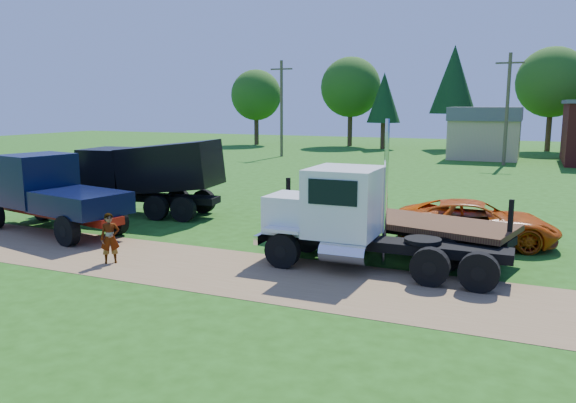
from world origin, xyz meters
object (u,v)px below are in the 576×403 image
at_px(navy_truck, 48,192).
at_px(orange_pickup, 476,222).
at_px(white_semi_tractor, 347,217).
at_px(flatbed_trailer, 385,223).
at_px(spectator_a, 110,238).
at_px(black_dump_truck, 142,173).

relative_size(navy_truck, orange_pickup, 1.27).
height_order(white_semi_tractor, flatbed_trailer, white_semi_tractor).
relative_size(flatbed_trailer, spectator_a, 5.52).
bearing_deg(orange_pickup, navy_truck, 97.65).
xyz_separation_m(black_dump_truck, navy_truck, (-1.20, -4.26, -0.34)).
relative_size(black_dump_truck, navy_truck, 1.14).
relative_size(navy_truck, spectator_a, 4.43).
bearing_deg(orange_pickup, flatbed_trailer, 118.62).
bearing_deg(black_dump_truck, navy_truck, -113.17).
distance_m(black_dump_truck, spectator_a, 8.13).
height_order(navy_truck, orange_pickup, navy_truck).
distance_m(navy_truck, orange_pickup, 16.21).
bearing_deg(spectator_a, white_semi_tractor, -19.27).
height_order(black_dump_truck, flatbed_trailer, black_dump_truck).
height_order(orange_pickup, spectator_a, spectator_a).
bearing_deg(spectator_a, flatbed_trailer, -6.67).
distance_m(orange_pickup, flatbed_trailer, 3.51).
bearing_deg(flatbed_trailer, white_semi_tractor, -91.04).
bearing_deg(white_semi_tractor, flatbed_trailer, 75.21).
distance_m(black_dump_truck, orange_pickup, 14.39).
xyz_separation_m(white_semi_tractor, navy_truck, (-12.14, -0.05, -0.00)).
bearing_deg(flatbed_trailer, navy_truck, -155.88).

